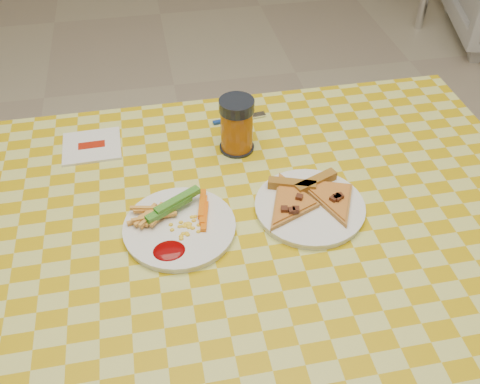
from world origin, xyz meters
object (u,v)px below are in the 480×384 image
plate_left (180,228)px  drink_glass (237,126)px  plate_right (310,208)px  table (235,248)px

plate_left → drink_glass: bearing=56.2°
plate_right → drink_glass: 0.25m
table → plate_left: plate_left is taller
table → plate_right: (0.15, 0.01, 0.08)m
table → plate_right: size_ratio=6.02×
drink_glass → plate_right: bearing=-64.9°
table → drink_glass: drink_glass is taller
table → plate_left: (-0.11, -0.00, 0.08)m
plate_left → plate_right: same height
table → drink_glass: 0.27m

